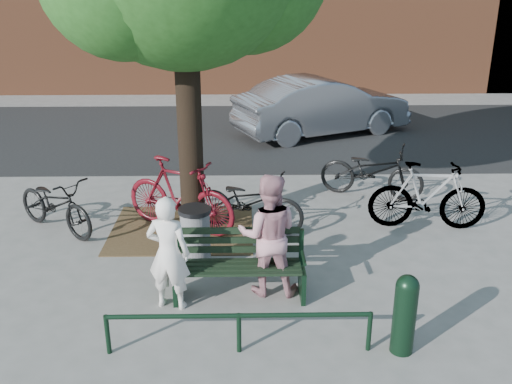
{
  "coord_description": "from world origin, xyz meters",
  "views": [
    {
      "loc": [
        0.08,
        -6.72,
        4.08
      ],
      "look_at": [
        0.24,
        1.0,
        1.14
      ],
      "focal_mm": 40.0,
      "sensor_mm": 36.0,
      "label": 1
    }
  ],
  "objects_px": {
    "person_right": "(268,235)",
    "parked_car": "(322,106)",
    "bicycle_c": "(249,202)",
    "person_left": "(168,253)",
    "bollard": "(405,311)",
    "litter_bin": "(196,239)",
    "park_bench": "(240,262)"
  },
  "relations": [
    {
      "from": "person_right",
      "to": "parked_car",
      "type": "relative_size",
      "value": 0.36
    },
    {
      "from": "bicycle_c",
      "to": "person_right",
      "type": "bearing_deg",
      "value": -154.26
    },
    {
      "from": "person_left",
      "to": "bollard",
      "type": "relative_size",
      "value": 1.56
    },
    {
      "from": "person_left",
      "to": "litter_bin",
      "type": "height_order",
      "value": "person_left"
    },
    {
      "from": "park_bench",
      "to": "bollard",
      "type": "height_order",
      "value": "bollard"
    },
    {
      "from": "person_left",
      "to": "litter_bin",
      "type": "xyz_separation_m",
      "value": [
        0.25,
        1.02,
        -0.28
      ]
    },
    {
      "from": "park_bench",
      "to": "person_left",
      "type": "relative_size",
      "value": 1.13
    },
    {
      "from": "person_right",
      "to": "bicycle_c",
      "type": "bearing_deg",
      "value": -79.61
    },
    {
      "from": "person_left",
      "to": "parked_car",
      "type": "relative_size",
      "value": 0.32
    },
    {
      "from": "person_right",
      "to": "bicycle_c",
      "type": "height_order",
      "value": "person_right"
    },
    {
      "from": "bollard",
      "to": "person_left",
      "type": "bearing_deg",
      "value": 159.86
    },
    {
      "from": "person_left",
      "to": "parked_car",
      "type": "xyz_separation_m",
      "value": [
        3.07,
        8.59,
        0.01
      ]
    },
    {
      "from": "bollard",
      "to": "litter_bin",
      "type": "xyz_separation_m",
      "value": [
        -2.52,
        2.04,
        -0.04
      ]
    },
    {
      "from": "litter_bin",
      "to": "bollard",
      "type": "bearing_deg",
      "value": -38.94
    },
    {
      "from": "park_bench",
      "to": "litter_bin",
      "type": "bearing_deg",
      "value": 131.32
    },
    {
      "from": "bollard",
      "to": "bicycle_c",
      "type": "relative_size",
      "value": 0.51
    },
    {
      "from": "person_right",
      "to": "parked_car",
      "type": "height_order",
      "value": "person_right"
    },
    {
      "from": "litter_bin",
      "to": "parked_car",
      "type": "relative_size",
      "value": 0.2
    },
    {
      "from": "park_bench",
      "to": "person_left",
      "type": "distance_m",
      "value": 0.99
    },
    {
      "from": "person_left",
      "to": "litter_bin",
      "type": "distance_m",
      "value": 1.09
    },
    {
      "from": "park_bench",
      "to": "parked_car",
      "type": "xyz_separation_m",
      "value": [
        2.17,
        8.3,
        0.31
      ]
    },
    {
      "from": "person_left",
      "to": "bicycle_c",
      "type": "xyz_separation_m",
      "value": [
        1.05,
        2.41,
        -0.27
      ]
    },
    {
      "from": "bollard",
      "to": "litter_bin",
      "type": "bearing_deg",
      "value": 141.06
    },
    {
      "from": "person_right",
      "to": "person_left",
      "type": "bearing_deg",
      "value": 19.26
    },
    {
      "from": "bollard",
      "to": "litter_bin",
      "type": "relative_size",
      "value": 1.02
    },
    {
      "from": "bollard",
      "to": "bicycle_c",
      "type": "distance_m",
      "value": 3.84
    },
    {
      "from": "parked_car",
      "to": "person_left",
      "type": "bearing_deg",
      "value": 136.14
    },
    {
      "from": "park_bench",
      "to": "person_right",
      "type": "xyz_separation_m",
      "value": [
        0.39,
        0.07,
        0.37
      ]
    },
    {
      "from": "bollard",
      "to": "bicycle_c",
      "type": "bearing_deg",
      "value": 116.82
    },
    {
      "from": "person_left",
      "to": "person_right",
      "type": "distance_m",
      "value": 1.34
    },
    {
      "from": "park_bench",
      "to": "bicycle_c",
      "type": "height_order",
      "value": "bicycle_c"
    },
    {
      "from": "person_left",
      "to": "bicycle_c",
      "type": "height_order",
      "value": "person_left"
    }
  ]
}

